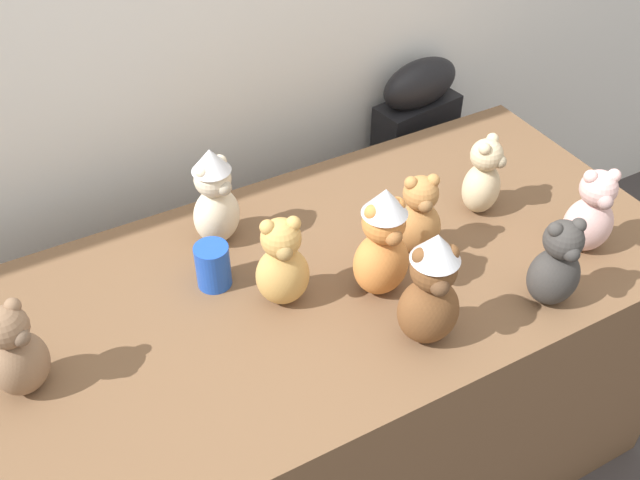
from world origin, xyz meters
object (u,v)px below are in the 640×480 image
Objects in this scene: teddy_bear_cream at (215,197)px; teddy_bear_sand at (483,178)px; display_table at (320,384)px; teddy_bear_blush at (591,213)px; teddy_bear_caramel at (418,217)px; teddy_bear_ginger at (383,243)px; teddy_bear_mocha at (17,352)px; teddy_bear_charcoal at (557,265)px; teddy_bear_honey at (282,264)px; instrument_case at (410,184)px; party_cup_blue at (213,266)px; teddy_bear_chestnut at (431,290)px.

teddy_bear_sand is at bearing -39.15° from teddy_bear_cream.
teddy_bear_blush is (0.62, -0.21, 0.50)m from display_table.
teddy_bear_caramel is 0.84× the size of teddy_bear_cream.
teddy_bear_mocha is (-0.77, 0.10, -0.04)m from teddy_bear_ginger.
teddy_bear_cream is at bearing 149.97° from teddy_bear_charcoal.
teddy_bear_cream is at bearing 115.44° from teddy_bear_honey.
teddy_bear_honey is 0.22m from teddy_bear_ginger.
instrument_case is 4.07× the size of teddy_bear_blush.
teddy_bear_charcoal is (0.31, -0.21, -0.03)m from teddy_bear_ginger.
teddy_bear_honey is 1.04× the size of teddy_bear_mocha.
teddy_bear_caramel is (0.25, -0.02, 0.50)m from display_table.
teddy_bear_ginger is 0.41m from teddy_bear_sand.
teddy_bear_honey reaches higher than teddy_bear_caramel.
teddy_bear_charcoal is 1.13m from teddy_bear_mocha.
teddy_bear_mocha is (-1.08, 0.32, -0.00)m from teddy_bear_charcoal.
teddy_bear_cream is 2.41× the size of party_cup_blue.
teddy_bear_blush is at bearing -20.82° from party_cup_blue.
instrument_case is at bearing 72.82° from teddy_bear_caramel.
teddy_bear_honey is 1.06× the size of teddy_bear_caramel.
teddy_bear_chestnut reaches higher than teddy_bear_sand.
party_cup_blue is (-0.47, 0.13, -0.05)m from teddy_bear_caramel.
teddy_bear_ginger is at bearing -4.15° from teddy_bear_honey.
teddy_bear_chestnut is 0.82m from teddy_bear_mocha.
teddy_bear_cream is 1.17× the size of teddy_bear_mocha.
teddy_bear_honey is 0.27m from teddy_bear_cream.
display_table is 6.10× the size of teddy_bear_chestnut.
teddy_bear_charcoal reaches higher than party_cup_blue.
teddy_bear_mocha is at bearing 179.02° from teddy_bear_chestnut.
teddy_bear_charcoal is (0.42, -0.31, 0.50)m from display_table.
party_cup_blue is at bearing -176.39° from teddy_bear_blush.
teddy_bear_sand is (-0.17, -0.51, 0.41)m from instrument_case.
teddy_bear_caramel is 0.96× the size of teddy_bear_blush.
party_cup_blue is (-0.64, 0.42, -0.05)m from teddy_bear_charcoal.
teddy_bear_cream is 1.22× the size of teddy_bear_sand.
instrument_case is 0.87m from teddy_bear_blush.
teddy_bear_sand is at bearing 142.15° from teddy_bear_blush.
display_table is at bearing 153.68° from teddy_bear_sand.
display_table is 0.56m from teddy_bear_caramel.
teddy_bear_caramel is 0.41m from teddy_bear_blush.
display_table is 7.67× the size of teddy_bear_blush.
teddy_bear_ginger reaches higher than teddy_bear_cream.
teddy_bear_honey is 0.75m from teddy_bear_blush.
teddy_bear_charcoal is (0.57, -0.56, -0.02)m from teddy_bear_cream.
teddy_bear_chestnut is 0.51m from party_cup_blue.
teddy_bear_sand is at bearing 20.95° from teddy_bear_honey.
teddy_bear_blush is 0.90m from party_cup_blue.
teddy_bear_charcoal is (0.17, -0.29, 0.00)m from teddy_bear_caramel.
teddy_bear_cream is at bearing 63.21° from party_cup_blue.
teddy_bear_chestnut reaches higher than teddy_bear_caramel.
teddy_bear_charcoal reaches higher than display_table.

